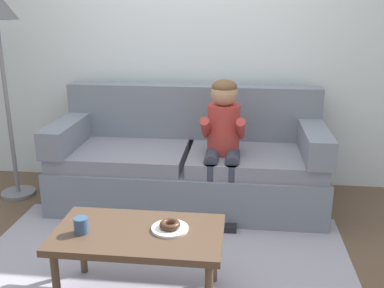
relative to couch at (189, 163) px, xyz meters
name	(u,v)px	position (x,y,z in m)	size (l,w,h in m)	color
ground	(167,250)	(-0.05, -0.85, -0.35)	(10.00, 10.00, 0.00)	brown
wall_back	(190,34)	(-0.05, 0.55, 1.05)	(8.00, 0.10, 2.80)	silver
area_rug	(160,270)	(-0.05, -1.10, -0.34)	(2.51, 1.69, 0.01)	#9993A3
couch	(189,163)	(0.00, 0.00, 0.00)	(2.24, 0.90, 0.97)	slate
coffee_table	(139,239)	(-0.12, -1.39, 0.04)	(0.95, 0.53, 0.44)	#4C3828
person_child	(223,135)	(0.30, -0.21, 0.32)	(0.34, 0.58, 1.10)	#AD3833
plate	(170,229)	(0.06, -1.35, 0.10)	(0.21, 0.21, 0.01)	white
donut	(170,225)	(0.06, -1.35, 0.12)	(0.12, 0.12, 0.04)	#422619
mug	(81,225)	(-0.43, -1.44, 0.14)	(0.08, 0.08, 0.09)	#334C72
toy_controller	(116,242)	(-0.43, -0.82, -0.32)	(0.23, 0.09, 0.05)	blue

